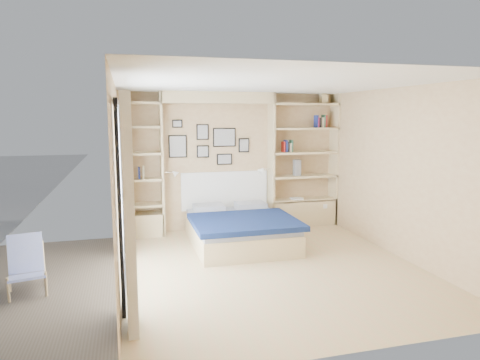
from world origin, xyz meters
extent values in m
plane|color=tan|center=(0.00, 0.00, 0.00)|extent=(4.50, 4.50, 0.00)
plane|color=tan|center=(0.00, 2.25, 1.25)|extent=(4.00, 0.00, 4.00)
plane|color=tan|center=(0.00, -2.25, 1.25)|extent=(4.00, 0.00, 4.00)
plane|color=tan|center=(-2.00, 0.00, 1.25)|extent=(0.00, 4.50, 4.50)
plane|color=tan|center=(2.00, 0.00, 1.25)|extent=(0.00, 4.50, 4.50)
plane|color=white|center=(0.00, 0.00, 2.50)|extent=(4.50, 4.50, 0.00)
cube|color=#CEB582|center=(-1.30, 2.08, 1.25)|extent=(0.04, 0.35, 2.50)
cube|color=#CEB582|center=(0.70, 2.08, 1.25)|extent=(0.04, 0.35, 2.50)
cube|color=#CEB582|center=(-0.30, 2.08, 2.40)|extent=(2.00, 0.35, 0.20)
cube|color=#CEB582|center=(1.98, 2.08, 1.25)|extent=(0.04, 0.35, 2.50)
cube|color=#CEB582|center=(-1.98, 2.08, 1.25)|extent=(0.04, 0.35, 2.50)
cube|color=#CEB582|center=(1.35, 2.08, 0.25)|extent=(1.30, 0.35, 0.50)
cube|color=#CEB582|center=(-1.65, 2.08, 0.20)|extent=(0.70, 0.35, 0.40)
cube|color=black|center=(-1.97, 0.00, 2.23)|extent=(0.04, 2.08, 0.06)
cube|color=black|center=(-1.97, 0.00, 0.03)|extent=(0.04, 2.08, 0.06)
cube|color=black|center=(-1.97, -1.02, 1.10)|extent=(0.04, 0.06, 2.20)
cube|color=black|center=(-1.97, 1.02, 1.10)|extent=(0.04, 0.06, 2.20)
cube|color=silver|center=(-1.98, 0.00, 1.12)|extent=(0.01, 2.00, 2.20)
cube|color=white|center=(-1.88, -1.30, 1.15)|extent=(0.10, 0.45, 2.30)
cube|color=white|center=(-1.88, 1.30, 1.15)|extent=(0.10, 0.45, 2.30)
cube|color=#CEB582|center=(1.35, 2.08, 0.50)|extent=(1.30, 0.35, 0.04)
cube|color=#CEB582|center=(1.35, 2.08, 0.95)|extent=(1.30, 0.35, 0.04)
cube|color=#CEB582|center=(1.35, 2.08, 1.40)|extent=(1.30, 0.35, 0.04)
cube|color=#CEB582|center=(1.35, 2.08, 1.85)|extent=(1.30, 0.35, 0.04)
cube|color=#CEB582|center=(1.35, 2.08, 2.30)|extent=(1.30, 0.35, 0.04)
cube|color=#CEB582|center=(-1.65, 2.08, 0.55)|extent=(0.70, 0.35, 0.04)
cube|color=#CEB582|center=(-1.65, 2.08, 1.00)|extent=(0.70, 0.35, 0.04)
cube|color=#CEB582|center=(-1.65, 2.08, 1.45)|extent=(0.70, 0.35, 0.04)
cube|color=#CEB582|center=(-1.65, 2.08, 1.90)|extent=(0.70, 0.35, 0.04)
cube|color=#CEB582|center=(-1.65, 2.08, 2.30)|extent=(0.70, 0.35, 0.04)
cube|color=#CEB582|center=(-0.15, 1.17, 0.17)|extent=(1.52, 1.90, 0.33)
cube|color=#9EA1AC|center=(-0.15, 1.17, 0.38)|extent=(1.48, 1.86, 0.10)
cube|color=#0F1E49|center=(-0.15, 0.85, 0.45)|extent=(1.62, 1.33, 0.08)
cube|color=#9EA1AC|center=(-0.53, 1.82, 0.49)|extent=(0.52, 0.38, 0.12)
cube|color=#9EA1AC|center=(0.23, 1.82, 0.49)|extent=(0.52, 0.38, 0.12)
cube|color=white|center=(-0.15, 2.22, 0.72)|extent=(1.62, 0.04, 0.70)
cube|color=black|center=(-1.00, 2.23, 1.55)|extent=(0.32, 0.02, 0.40)
cube|color=gray|center=(-1.00, 2.21, 1.55)|extent=(0.28, 0.01, 0.36)
cube|color=black|center=(-0.55, 2.23, 1.80)|extent=(0.22, 0.02, 0.28)
cube|color=gray|center=(-0.55, 2.21, 1.80)|extent=(0.18, 0.01, 0.24)
cube|color=black|center=(-0.55, 2.23, 1.45)|extent=(0.22, 0.02, 0.22)
cube|color=gray|center=(-0.55, 2.21, 1.45)|extent=(0.18, 0.01, 0.18)
cube|color=black|center=(-0.15, 2.23, 1.70)|extent=(0.42, 0.02, 0.34)
cube|color=gray|center=(-0.15, 2.21, 1.70)|extent=(0.38, 0.01, 0.30)
cube|color=black|center=(-0.15, 2.23, 1.30)|extent=(0.28, 0.02, 0.20)
cube|color=gray|center=(-0.15, 2.21, 1.30)|extent=(0.24, 0.01, 0.16)
cube|color=black|center=(0.22, 2.23, 1.55)|extent=(0.20, 0.02, 0.26)
cube|color=gray|center=(0.22, 2.21, 1.55)|extent=(0.16, 0.01, 0.22)
cube|color=black|center=(-1.00, 2.23, 1.95)|extent=(0.18, 0.02, 0.14)
cube|color=gray|center=(-1.00, 2.21, 1.95)|extent=(0.14, 0.01, 0.10)
cylinder|color=silver|center=(-1.16, 2.00, 1.12)|extent=(0.20, 0.02, 0.02)
cone|color=white|center=(-1.06, 2.00, 1.10)|extent=(0.13, 0.12, 0.15)
cylinder|color=silver|center=(0.56, 2.00, 1.12)|extent=(0.20, 0.02, 0.02)
cone|color=white|center=(0.46, 2.00, 1.10)|extent=(0.13, 0.12, 0.15)
cube|color=#B22019|center=(0.94, 2.07, 1.52)|extent=(0.02, 0.15, 0.19)
cube|color=navy|center=(0.98, 2.07, 1.53)|extent=(0.03, 0.15, 0.22)
cube|color=black|center=(1.01, 2.07, 1.52)|extent=(0.03, 0.15, 0.20)
cube|color=#BFB28C|center=(1.06, 2.07, 1.50)|extent=(0.04, 0.15, 0.16)
cube|color=#26593F|center=(1.09, 2.07, 1.53)|extent=(0.03, 0.15, 0.23)
cube|color=#B3234B|center=(1.60, 2.07, 1.96)|extent=(0.02, 0.15, 0.19)
cube|color=navy|center=(1.59, 2.07, 1.98)|extent=(0.03, 0.15, 0.23)
cube|color=black|center=(1.65, 2.07, 1.96)|extent=(0.03, 0.15, 0.18)
cube|color=#BFB28C|center=(1.70, 2.07, 1.96)|extent=(0.04, 0.15, 0.19)
cube|color=#26593F|center=(1.74, 2.07, 1.99)|extent=(0.03, 0.15, 0.24)
cube|color=#A51E1E|center=(1.76, 2.07, 1.99)|extent=(0.03, 0.15, 0.23)
cube|color=navy|center=(-1.69, 2.07, 1.12)|extent=(0.02, 0.15, 0.20)
cube|color=#BFB28C|center=(-1.61, 2.07, 1.13)|extent=(0.03, 0.15, 0.21)
cube|color=#CEB582|center=(1.73, 2.07, 2.40)|extent=(0.13, 0.13, 0.15)
cone|color=#CEB582|center=(1.73, 2.07, 2.51)|extent=(0.20, 0.20, 0.08)
cube|color=slate|center=(1.22, 2.07, 1.12)|extent=(0.12, 0.12, 0.30)
cube|color=white|center=(1.20, 2.02, 0.54)|extent=(0.22, 0.16, 0.03)
cylinder|color=tan|center=(-3.20, -0.41, 0.17)|extent=(0.05, 0.12, 0.34)
cylinder|color=tan|center=(-2.83, -0.34, 0.17)|extent=(0.05, 0.12, 0.34)
cylinder|color=tan|center=(-3.30, 0.05, 0.26)|extent=(0.09, 0.28, 0.56)
cylinder|color=tan|center=(-2.93, 0.13, 0.26)|extent=(0.09, 0.28, 0.56)
cube|color=#2A40BC|center=(-3.05, -0.21, 0.24)|extent=(0.48, 0.54, 0.13)
cube|color=#2A40BC|center=(-3.12, 0.12, 0.43)|extent=(0.42, 0.27, 0.46)
camera|label=1|loc=(-1.88, -5.39, 2.08)|focal=32.00mm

